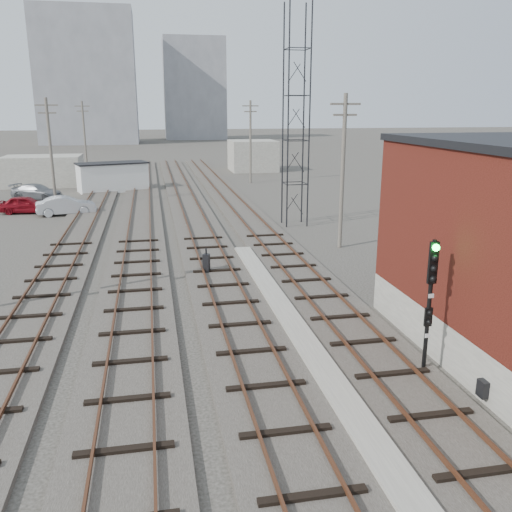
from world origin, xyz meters
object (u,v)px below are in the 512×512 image
object	(u,v)px
car_grey	(37,192)
car_silver	(66,206)
signal_mast	(430,296)
car_red	(26,205)
site_trailer	(113,177)
switch_stand	(206,264)

from	to	relation	value
car_grey	car_silver	bearing A→B (deg)	-131.96
signal_mast	car_red	size ratio (longest dim) A/B	1.07
car_grey	signal_mast	bearing A→B (deg)	-129.90
site_trailer	car_silver	world-z (taller)	site_trailer
site_trailer	car_red	bearing A→B (deg)	-136.31
car_red	switch_stand	bearing A→B (deg)	-142.64
car_silver	car_grey	distance (m)	9.28
signal_mast	car_grey	world-z (taller)	signal_mast
car_silver	car_grey	xyz separation A→B (m)	(-3.76, 8.49, -0.04)
signal_mast	car_silver	world-z (taller)	signal_mast
switch_stand	site_trailer	distance (m)	31.18
switch_stand	car_grey	world-z (taller)	switch_stand
car_silver	site_trailer	bearing A→B (deg)	-23.09
signal_mast	site_trailer	bearing A→B (deg)	105.93
car_silver	car_grey	size ratio (longest dim) A/B	0.94
switch_stand	car_silver	bearing A→B (deg)	140.48
switch_stand	car_silver	world-z (taller)	car_silver
signal_mast	car_grey	xyz separation A→B (m)	(-18.71, 38.46, -1.93)
site_trailer	car_grey	bearing A→B (deg)	-167.12
site_trailer	car_silver	distance (m)	12.65
car_red	car_silver	world-z (taller)	car_silver
site_trailer	signal_mast	bearing A→B (deg)	-90.98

